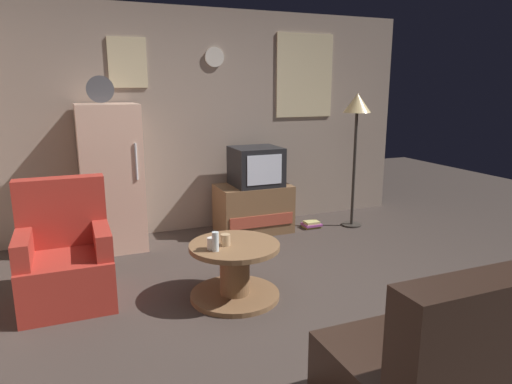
{
  "coord_description": "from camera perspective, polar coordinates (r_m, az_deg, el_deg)",
  "views": [
    {
      "loc": [
        -1.47,
        -2.79,
        1.67
      ],
      "look_at": [
        0.05,
        0.9,
        0.75
      ],
      "focal_mm": 32.25,
      "sensor_mm": 36.0,
      "label": 1
    }
  ],
  "objects": [
    {
      "name": "book_stack",
      "position": [
        5.61,
        6.9,
        -4.03
      ],
      "size": [
        0.21,
        0.17,
        0.08
      ],
      "color": "olive",
      "rests_on": "ground_plane"
    },
    {
      "name": "fridge",
      "position": [
        4.96,
        -17.52,
        1.76
      ],
      "size": [
        0.6,
        0.62,
        1.77
      ],
      "color": "beige",
      "rests_on": "ground_plane"
    },
    {
      "name": "ground_plane",
      "position": [
        3.56,
        4.98,
        -14.99
      ],
      "size": [
        12.0,
        12.0,
        0.0
      ],
      "primitive_type": "plane",
      "color": "#3D332D"
    },
    {
      "name": "standing_lamp",
      "position": [
        5.54,
        12.39,
        9.48
      ],
      "size": [
        0.32,
        0.32,
        1.59
      ],
      "color": "#332D28",
      "rests_on": "ground_plane"
    },
    {
      "name": "couch",
      "position": [
        2.79,
        28.0,
        -17.78
      ],
      "size": [
        1.7,
        0.8,
        0.92
      ],
      "color": "black",
      "rests_on": "ground_plane"
    },
    {
      "name": "coffee_table",
      "position": [
        3.73,
        -2.65,
        -9.75
      ],
      "size": [
        0.72,
        0.72,
        0.46
      ],
      "color": "brown",
      "rests_on": "ground_plane"
    },
    {
      "name": "wine_glass",
      "position": [
        3.48,
        -5.06,
        -6.15
      ],
      "size": [
        0.05,
        0.05,
        0.15
      ],
      "primitive_type": "cylinder",
      "color": "silver",
      "rests_on": "coffee_table"
    },
    {
      "name": "wall_with_art",
      "position": [
        5.46,
        -6.61,
        8.7
      ],
      "size": [
        5.2,
        0.12,
        2.52
      ],
      "color": "gray",
      "rests_on": "ground_plane"
    },
    {
      "name": "armchair",
      "position": [
        3.94,
        -22.54,
        -7.78
      ],
      "size": [
        0.68,
        0.68,
        0.96
      ],
      "color": "#A52D23",
      "rests_on": "ground_plane"
    },
    {
      "name": "crt_tv",
      "position": [
        5.28,
        -0.0,
        3.21
      ],
      "size": [
        0.54,
        0.51,
        0.44
      ],
      "color": "black",
      "rests_on": "tv_stand"
    },
    {
      "name": "mug_ceramic_tan",
      "position": [
        3.61,
        -3.81,
        -5.93
      ],
      "size": [
        0.08,
        0.08,
        0.09
      ],
      "primitive_type": "cylinder",
      "color": "tan",
      "rests_on": "coffee_table"
    },
    {
      "name": "tv_stand",
      "position": [
        5.37,
        -0.34,
        -2.04
      ],
      "size": [
        0.84,
        0.53,
        0.55
      ],
      "color": "brown",
      "rests_on": "ground_plane"
    },
    {
      "name": "mug_ceramic_white",
      "position": [
        3.54,
        -5.47,
        -6.36
      ],
      "size": [
        0.08,
        0.08,
        0.09
      ],
      "primitive_type": "cylinder",
      "color": "silver",
      "rests_on": "coffee_table"
    }
  ]
}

